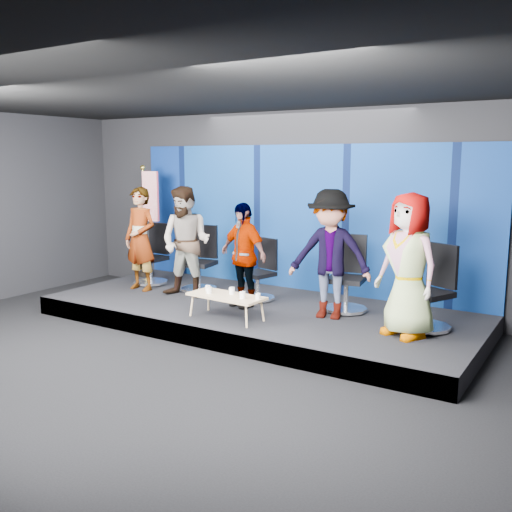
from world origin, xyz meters
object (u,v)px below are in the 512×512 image
object	(u,v)px
chair_e	(431,302)
panelist_b	(186,242)
mug_e	(258,296)
panelist_d	(330,254)
chair_b	(200,269)
panelist_a	(140,239)
panelist_c	(243,255)
chair_d	(347,286)
panelist_e	(408,265)
mug_b	(209,290)
coffee_table	(226,297)
mug_c	(232,291)
mug_d	(242,295)
flag_stand	(149,218)
chair_a	(153,264)
mug_a	(208,288)
chair_c	(260,280)

from	to	relation	value
chair_e	panelist_b	bearing A→B (deg)	-150.81
mug_e	chair_e	bearing A→B (deg)	25.77
panelist_b	panelist_d	xyz separation A→B (m)	(2.63, 0.11, 0.01)
chair_b	panelist_d	xyz separation A→B (m)	(2.72, -0.39, 0.57)
panelist_a	panelist_c	distance (m)	2.21
chair_b	chair_d	world-z (taller)	chair_d
panelist_e	mug_b	bearing A→B (deg)	-141.77
chair_b	coffee_table	xyz separation A→B (m)	(1.46, -1.27, -0.05)
mug_c	chair_e	bearing A→B (deg)	20.21
coffee_table	mug_d	size ratio (longest dim) A/B	12.00
panelist_b	flag_stand	xyz separation A→B (m)	(-1.71, 0.94, 0.23)
panelist_b	chair_d	xyz separation A→B (m)	(2.70, 0.61, -0.56)
panelist_e	panelist_b	bearing A→B (deg)	-157.58
chair_a	mug_a	xyz separation A→B (m)	(2.20, -1.18, 0.03)
coffee_table	mug_d	world-z (taller)	mug_d
panelist_c	mug_e	bearing A→B (deg)	-30.45
panelist_c	chair_d	xyz separation A→B (m)	(1.54, 0.61, -0.45)
panelist_d	mug_a	distance (m)	1.92
panelist_b	flag_stand	distance (m)	1.96
coffee_table	panelist_d	bearing A→B (deg)	34.80
mug_e	mug_b	bearing A→B (deg)	-173.56
chair_c	mug_c	bearing A→B (deg)	-64.64
panelist_a	chair_e	xyz separation A→B (m)	(5.12, 0.32, -0.54)
chair_a	coffee_table	distance (m)	2.86
chair_b	panelist_c	size ratio (longest dim) A/B	0.70
chair_a	coffee_table	bearing A→B (deg)	-24.14
mug_a	mug_d	bearing A→B (deg)	-9.15
mug_c	mug_d	world-z (taller)	same
chair_d	coffee_table	distance (m)	1.92
panelist_c	mug_b	bearing A→B (deg)	-79.96
panelist_b	mug_d	xyz separation A→B (m)	(1.69, -0.82, -0.54)
panelist_c	mug_d	world-z (taller)	panelist_c
chair_d	chair_e	distance (m)	1.40
panelist_e	mug_b	size ratio (longest dim) A/B	19.90
mug_b	mug_d	world-z (taller)	mug_d
panelist_d	panelist_a	bearing A→B (deg)	172.14
chair_a	panelist_a	distance (m)	0.75
chair_a	coffee_table	xyz separation A→B (m)	(2.58, -1.24, -0.04)
panelist_d	mug_a	bearing A→B (deg)	-163.18
panelist_d	mug_b	size ratio (longest dim) A/B	19.85
panelist_c	chair_d	size ratio (longest dim) A/B	1.41
mug_c	panelist_e	bearing A→B (deg)	11.64
chair_b	panelist_e	xyz separation A→B (m)	(3.97, -0.66, 0.58)
chair_a	panelist_b	bearing A→B (deg)	-19.82
panelist_b	panelist_e	xyz separation A→B (m)	(3.88, -0.16, 0.01)
panelist_a	mug_b	xyz separation A→B (m)	(2.14, -0.83, -0.52)
coffee_table	mug_e	world-z (taller)	mug_e
mug_e	flag_stand	distance (m)	4.05
chair_e	mug_c	distance (m)	2.85
mug_d	chair_a	bearing A→B (deg)	155.91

